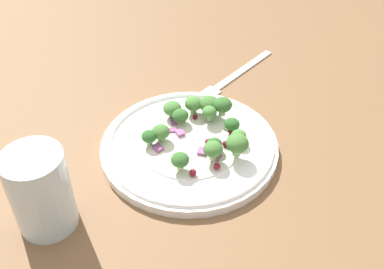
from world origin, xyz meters
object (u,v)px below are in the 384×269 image
object	(u,v)px
broccoli_floret_2	(239,136)
fork	(233,76)
water_glass	(40,191)
plate	(192,145)
broccoli_floret_1	(193,104)
broccoli_floret_0	(161,132)

from	to	relation	value
broccoli_floret_2	fork	distance (cm)	17.62
fork	water_glass	distance (cm)	37.82
fork	broccoli_floret_2	bearing A→B (deg)	-12.07
plate	broccoli_floret_1	distance (cm)	6.60
plate	broccoli_floret_1	xyz separation A→B (cm)	(-6.08, 1.31, 2.20)
fork	water_glass	xyz separation A→B (cm)	(24.97, -27.98, 4.83)
broccoli_floret_0	fork	xyz separation A→B (cm)	(-14.86, 13.69, -2.54)
plate	water_glass	distance (cm)	20.82
broccoli_floret_0	broccoli_floret_1	world-z (taller)	broccoli_floret_1
plate	broccoli_floret_2	distance (cm)	6.36
broccoli_floret_0	broccoli_floret_1	distance (cm)	7.28
water_glass	broccoli_floret_1	bearing A→B (deg)	127.62
broccoli_floret_2	broccoli_floret_1	bearing A→B (deg)	-146.79
broccoli_floret_1	fork	distance (cm)	13.25
plate	broccoli_floret_0	size ratio (longest dim) A/B	9.67
broccoli_floret_2	fork	size ratio (longest dim) A/B	0.13
plate	fork	size ratio (longest dim) A/B	1.51
broccoli_floret_1	broccoli_floret_2	distance (cm)	8.66
broccoli_floret_0	broccoli_floret_1	size ratio (longest dim) A/B	0.96
broccoli_floret_2	water_glass	distance (cm)	25.70
water_glass	broccoli_floret_2	bearing A→B (deg)	107.94
plate	fork	bearing A→B (deg)	148.71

